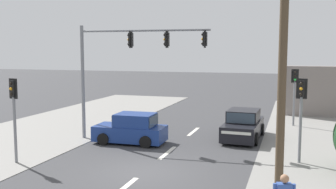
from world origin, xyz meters
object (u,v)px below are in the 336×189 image
Objects in this scene: pedestal_signal_right_kerb at (301,106)px; pedestal_signal_far_median at (295,88)px; traffic_signal_mast at (125,57)px; pedestal_signal_left_kerb at (14,106)px; hatchback_kerbside_parked at (131,129)px; sedan_oncoming_mid at (243,126)px; utility_pole_foreground_right at (279,22)px.

pedestal_signal_right_kerb is 1.00× the size of pedestal_signal_far_median.
pedestal_signal_right_kerb is at bearing -11.10° from traffic_signal_mast.
pedestal_signal_left_kerb is 16.41m from pedestal_signal_far_median.
pedestal_signal_far_median is 10.88m from hatchback_kerbside_parked.
pedestal_signal_left_kerb is at bearing -138.48° from sedan_oncoming_mid.
pedestal_signal_left_kerb is at bearing -162.60° from pedestal_signal_right_kerb.
sedan_oncoming_mid is (5.83, 2.30, -3.65)m from traffic_signal_mast.
pedestal_signal_far_median is (0.59, 13.09, -3.11)m from utility_pole_foreground_right.
pedestal_signal_far_median is 5.49m from sedan_oncoming_mid.
sedan_oncoming_mid is (-2.80, 4.00, -1.71)m from pedestal_signal_right_kerb.
traffic_signal_mast is 7.25m from sedan_oncoming_mid.
sedan_oncoming_mid is (-2.58, -4.54, -1.71)m from pedestal_signal_far_median.
traffic_signal_mast reaches higher than pedestal_signal_left_kerb.
hatchback_kerbside_parked is at bearing -41.00° from traffic_signal_mast.
traffic_signal_mast is 1.93× the size of pedestal_signal_left_kerb.
pedestal_signal_right_kerb reaches higher than sedan_oncoming_mid.
utility_pole_foreground_right is 13.47m from pedestal_signal_far_median.
traffic_signal_mast is at bearing 62.79° from pedestal_signal_left_kerb.
traffic_signal_mast is at bearing -140.86° from pedestal_signal_far_median.
sedan_oncoming_mid is (5.30, 2.76, 0.00)m from hatchback_kerbside_parked.
utility_pole_foreground_right reaches higher than traffic_signal_mast.
sedan_oncoming_mid is (8.52, 7.54, -1.71)m from pedestal_signal_left_kerb.
pedestal_signal_left_kerb reaches higher than sedan_oncoming_mid.
utility_pole_foreground_right is at bearing -100.08° from pedestal_signal_right_kerb.
utility_pole_foreground_right reaches higher than pedestal_signal_left_kerb.
pedestal_signal_right_kerb is at bearing 79.92° from utility_pole_foreground_right.
traffic_signal_mast is 6.20m from pedestal_signal_left_kerb.
hatchback_kerbside_parked is 0.85× the size of sedan_oncoming_mid.
traffic_signal_mast reaches higher than pedestal_signal_right_kerb.
pedestal_signal_far_median is at bearing 42.82° from hatchback_kerbside_parked.
sedan_oncoming_mid is at bearing -119.62° from pedestal_signal_far_median.
pedestal_signal_left_kerb is at bearing -132.57° from pedestal_signal_far_median.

